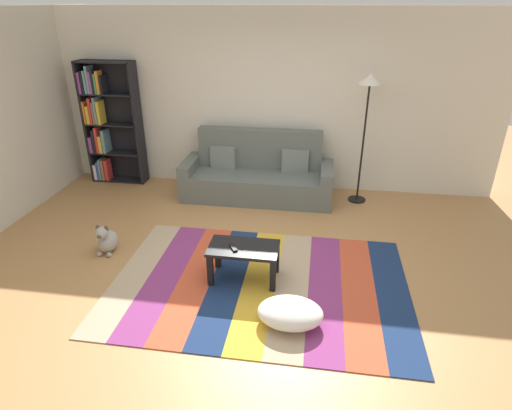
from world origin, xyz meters
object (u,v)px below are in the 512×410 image
coffee_table (244,253)px  standing_lamp (368,97)px  pouf (290,313)px  couch (258,176)px  bookshelf (106,122)px  dog (107,240)px  tv_remote (233,248)px

coffee_table → standing_lamp: 2.90m
pouf → standing_lamp: bearing=74.7°
couch → bookshelf: (-2.50, 0.28, 0.65)m
bookshelf → dog: bookshelf is taller
coffee_table → pouf: (0.55, -0.64, -0.20)m
couch → tv_remote: couch is taller
bookshelf → pouf: bearing=-44.0°
couch → bookshelf: 2.60m
tv_remote → standing_lamp: bearing=27.1°
standing_lamp → couch: bearing=-177.8°
standing_lamp → tv_remote: bearing=-122.2°
bookshelf → dog: bearing=-66.4°
bookshelf → couch: bearing=-6.5°
coffee_table → standing_lamp: bearing=59.2°
coffee_table → tv_remote: tv_remote is taller
coffee_table → bookshelf: bearing=137.2°
couch → standing_lamp: (1.52, 0.06, 1.23)m
bookshelf → standing_lamp: bookshelf is taller
couch → bookshelf: bookshelf is taller
pouf → tv_remote: bearing=138.1°
tv_remote → dog: bearing=137.1°
bookshelf → pouf: (3.23, -3.12, -0.87)m
couch → tv_remote: bearing=-88.1°
dog → tv_remote: tv_remote is taller
dog → standing_lamp: (3.07, 1.96, 1.41)m
coffee_table → standing_lamp: (1.35, 2.25, 1.24)m
bookshelf → pouf: 4.58m
couch → dog: (-1.55, -1.90, -0.18)m
bookshelf → standing_lamp: bearing=-3.2°
bookshelf → pouf: bookshelf is taller
couch → dog: couch is taller
couch → tv_remote: 2.25m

